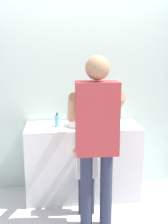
% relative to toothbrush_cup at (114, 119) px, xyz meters
% --- Properties ---
extents(ground_plane, '(14.00, 14.00, 0.00)m').
position_rel_toothbrush_cup_xyz_m(ground_plane, '(-0.38, -0.36, -0.94)').
color(ground_plane, silver).
extents(back_wall, '(4.40, 0.08, 2.70)m').
position_rel_toothbrush_cup_xyz_m(back_wall, '(-0.38, 0.26, 0.41)').
color(back_wall, silver).
rests_on(back_wall, ground).
extents(vanity_cabinet, '(1.33, 0.54, 0.89)m').
position_rel_toothbrush_cup_xyz_m(vanity_cabinet, '(-0.38, -0.06, -0.50)').
color(vanity_cabinet, white).
rests_on(vanity_cabinet, ground).
extents(sink_basin, '(0.35, 0.35, 0.11)m').
position_rel_toothbrush_cup_xyz_m(sink_basin, '(-0.38, -0.08, 0.01)').
color(sink_basin, silver).
rests_on(sink_basin, vanity_cabinet).
extents(faucet, '(0.18, 0.14, 0.18)m').
position_rel_toothbrush_cup_xyz_m(faucet, '(-0.38, 0.14, 0.03)').
color(faucet, '#B7BABF').
rests_on(faucet, vanity_cabinet).
extents(toothbrush_cup, '(0.07, 0.07, 0.21)m').
position_rel_toothbrush_cup_xyz_m(toothbrush_cup, '(0.00, 0.00, 0.00)').
color(toothbrush_cup, silver).
rests_on(toothbrush_cup, vanity_cabinet).
extents(soap_bottle, '(0.06, 0.06, 0.17)m').
position_rel_toothbrush_cup_xyz_m(soap_bottle, '(-0.68, -0.09, 0.02)').
color(soap_bottle, '#66B2D1').
rests_on(soap_bottle, vanity_cabinet).
extents(child_toddler, '(0.29, 0.29, 0.95)m').
position_rel_toothbrush_cup_xyz_m(child_toddler, '(-0.38, -0.46, -0.38)').
color(child_toddler, '#2D334C').
rests_on(child_toddler, ground).
extents(adult_parent, '(0.53, 0.56, 1.71)m').
position_rel_toothbrush_cup_xyz_m(adult_parent, '(-0.31, -0.70, 0.08)').
color(adult_parent, '#2D334C').
rests_on(adult_parent, ground).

